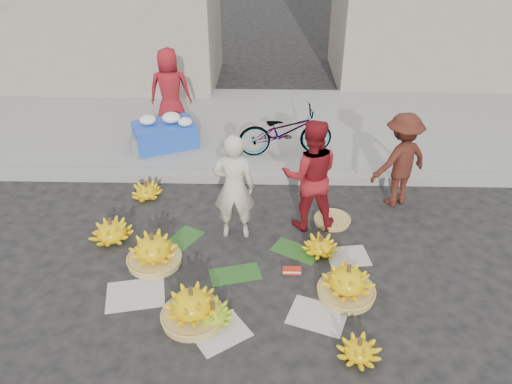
{
  "coord_description": "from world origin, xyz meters",
  "views": [
    {
      "loc": [
        0.29,
        -5.09,
        4.28
      ],
      "look_at": [
        0.15,
        0.7,
        0.7
      ],
      "focal_mm": 35.0,
      "sensor_mm": 36.0,
      "label": 1
    }
  ],
  "objects_px": {
    "flower_table": "(165,133)",
    "vendor_cream": "(234,188)",
    "banana_bunch_4": "(347,283)",
    "bicycle": "(285,131)",
    "banana_bunch_0": "(153,250)"
  },
  "relations": [
    {
      "from": "banana_bunch_0",
      "to": "flower_table",
      "type": "bearing_deg",
      "value": 97.23
    },
    {
      "from": "banana_bunch_0",
      "to": "bicycle",
      "type": "distance_m",
      "value": 3.49
    },
    {
      "from": "flower_table",
      "to": "bicycle",
      "type": "relative_size",
      "value": 0.76
    },
    {
      "from": "banana_bunch_4",
      "to": "vendor_cream",
      "type": "xyz_separation_m",
      "value": [
        -1.43,
        1.22,
        0.58
      ]
    },
    {
      "from": "banana_bunch_4",
      "to": "bicycle",
      "type": "xyz_separation_m",
      "value": [
        -0.67,
        3.53,
        0.36
      ]
    },
    {
      "from": "vendor_cream",
      "to": "bicycle",
      "type": "distance_m",
      "value": 2.45
    },
    {
      "from": "vendor_cream",
      "to": "bicycle",
      "type": "bearing_deg",
      "value": -108.95
    },
    {
      "from": "banana_bunch_0",
      "to": "vendor_cream",
      "type": "bearing_deg",
      "value": 32.69
    },
    {
      "from": "banana_bunch_0",
      "to": "banana_bunch_4",
      "type": "height_order",
      "value": "banana_bunch_0"
    },
    {
      "from": "flower_table",
      "to": "vendor_cream",
      "type": "bearing_deg",
      "value": -84.67
    },
    {
      "from": "vendor_cream",
      "to": "flower_table",
      "type": "bearing_deg",
      "value": -61.44
    },
    {
      "from": "vendor_cream",
      "to": "bicycle",
      "type": "xyz_separation_m",
      "value": [
        0.76,
        2.32,
        -0.22
      ]
    },
    {
      "from": "flower_table",
      "to": "bicycle",
      "type": "height_order",
      "value": "bicycle"
    },
    {
      "from": "banana_bunch_0",
      "to": "flower_table",
      "type": "height_order",
      "value": "flower_table"
    },
    {
      "from": "banana_bunch_4",
      "to": "bicycle",
      "type": "bearing_deg",
      "value": 100.69
    }
  ]
}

